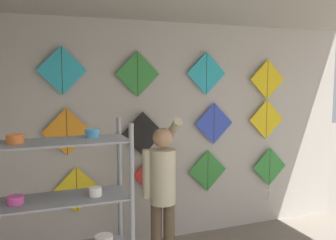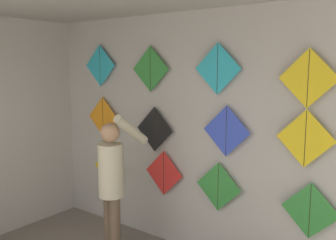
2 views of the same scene
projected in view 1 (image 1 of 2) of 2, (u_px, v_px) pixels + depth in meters
The scene contains 14 objects.
back_panel at pixel (177, 132), 4.88m from camera, with size 5.14×0.06×2.80m, color #BCB7AD.
shopkeeper at pixel (162, 187), 3.99m from camera, with size 0.41×0.54×1.70m.
kite_0 at pixel (77, 190), 4.40m from camera, with size 0.55×0.01×0.55m.
kite_1 at pixel (154, 174), 4.73m from camera, with size 0.55×0.01×0.55m.
kite_2 at pixel (208, 170), 5.00m from camera, with size 0.55×0.01×0.55m.
kite_3 at pixel (269, 169), 5.36m from camera, with size 0.55×0.04×0.76m.
kite_4 at pixel (67, 132), 4.28m from camera, with size 0.55×0.01×0.55m.
kite_5 at pixel (143, 134), 4.62m from camera, with size 0.55×0.01×0.55m.
kite_6 at pixel (214, 123), 4.96m from camera, with size 0.55×0.01×0.55m.
kite_7 at pixel (266, 119), 5.25m from camera, with size 0.55×0.01×0.55m.
kite_8 at pixel (62, 70), 4.19m from camera, with size 0.55×0.01×0.55m.
kite_9 at pixel (138, 74), 4.51m from camera, with size 0.55×0.01×0.55m.
kite_10 at pixel (206, 73), 4.84m from camera, with size 0.55×0.01×0.55m.
kite_11 at pixel (267, 79), 5.18m from camera, with size 0.55×0.01×0.55m.
Camera 1 is at (-1.83, -1.03, 2.13)m, focal length 40.00 mm.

